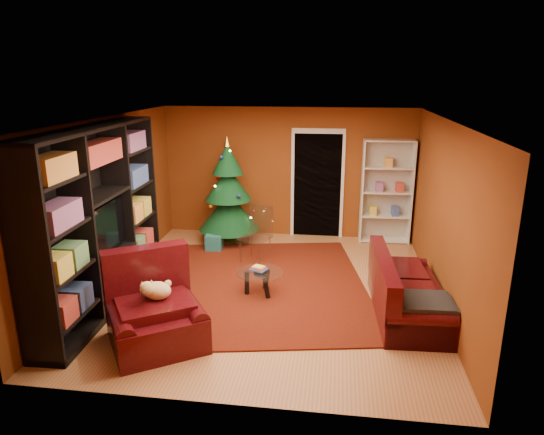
# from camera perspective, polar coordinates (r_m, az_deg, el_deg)

# --- Properties ---
(floor) EXTENTS (5.00, 5.50, 0.05)m
(floor) POSITION_cam_1_polar(r_m,az_deg,el_deg) (7.60, -0.41, -8.65)
(floor) COLOR #A76A3E
(floor) RESTS_ON ground
(ceiling) EXTENTS (5.00, 5.50, 0.05)m
(ceiling) POSITION_cam_1_polar(r_m,az_deg,el_deg) (6.91, -0.46, 11.68)
(ceiling) COLOR silver
(ceiling) RESTS_ON wall_back
(wall_back) EXTENTS (5.00, 0.05, 2.60)m
(wall_back) POSITION_cam_1_polar(r_m,az_deg,el_deg) (9.82, 1.89, 5.30)
(wall_back) COLOR brown
(wall_back) RESTS_ON ground
(wall_left) EXTENTS (0.05, 5.50, 2.60)m
(wall_left) POSITION_cam_1_polar(r_m,az_deg,el_deg) (7.90, -18.89, 1.63)
(wall_left) COLOR brown
(wall_left) RESTS_ON ground
(wall_right) EXTENTS (0.05, 5.50, 2.60)m
(wall_right) POSITION_cam_1_polar(r_m,az_deg,el_deg) (7.24, 19.76, 0.24)
(wall_right) COLOR brown
(wall_right) RESTS_ON ground
(doorway) EXTENTS (1.06, 0.60, 2.16)m
(doorway) POSITION_cam_1_polar(r_m,az_deg,el_deg) (9.79, 5.35, 3.70)
(doorway) COLOR black
(doorway) RESTS_ON floor
(rug) EXTENTS (3.92, 4.36, 0.02)m
(rug) POSITION_cam_1_polar(r_m,az_deg,el_deg) (7.73, -1.50, -7.91)
(rug) COLOR #57180A
(rug) RESTS_ON floor
(media_unit) EXTENTS (0.61, 3.34, 2.55)m
(media_unit) POSITION_cam_1_polar(r_m,az_deg,el_deg) (7.14, -19.72, -0.18)
(media_unit) COLOR black
(media_unit) RESTS_ON floor
(christmas_tree) EXTENTS (1.36, 1.36, 2.10)m
(christmas_tree) POSITION_cam_1_polar(r_m,az_deg,el_deg) (9.44, -5.16, 3.04)
(christmas_tree) COLOR #093217
(christmas_tree) RESTS_ON floor
(gift_box_teal) EXTENTS (0.32, 0.32, 0.30)m
(gift_box_teal) POSITION_cam_1_polar(r_m,az_deg,el_deg) (9.25, -6.81, -2.92)
(gift_box_teal) COLOR #1C6567
(gift_box_teal) RESTS_ON floor
(gift_box_green) EXTENTS (0.29, 0.29, 0.25)m
(gift_box_green) POSITION_cam_1_polar(r_m,az_deg,el_deg) (9.73, -4.69, -2.04)
(gift_box_green) COLOR #2A6727
(gift_box_green) RESTS_ON floor
(gift_box_red) EXTENTS (0.24, 0.24, 0.19)m
(gift_box_red) POSITION_cam_1_polar(r_m,az_deg,el_deg) (9.80, -3.26, -2.02)
(gift_box_red) COLOR maroon
(gift_box_red) RESTS_ON floor
(white_bookshelf) EXTENTS (0.97, 0.38, 2.08)m
(white_bookshelf) POSITION_cam_1_polar(r_m,az_deg,el_deg) (9.68, 13.31, 2.94)
(white_bookshelf) COLOR white
(white_bookshelf) RESTS_ON floor
(armchair) EXTENTS (1.62, 1.62, 0.92)m
(armchair) POSITION_cam_1_polar(r_m,az_deg,el_deg) (6.16, -13.55, -10.51)
(armchair) COLOR #33070B
(armchair) RESTS_ON rug
(dog) EXTENTS (0.50, 0.47, 0.30)m
(dog) POSITION_cam_1_polar(r_m,az_deg,el_deg) (6.11, -13.33, -8.37)
(dog) COLOR beige
(dog) RESTS_ON armchair
(sofa) EXTENTS (0.96, 1.98, 0.84)m
(sofa) POSITION_cam_1_polar(r_m,az_deg,el_deg) (6.96, 15.79, -7.76)
(sofa) COLOR #33070B
(sofa) RESTS_ON rug
(coffee_table) EXTENTS (0.94, 0.94, 0.45)m
(coffee_table) POSITION_cam_1_polar(r_m,az_deg,el_deg) (7.36, -1.43, -7.69)
(coffee_table) COLOR gray
(coffee_table) RESTS_ON rug
(acrylic_chair) EXTENTS (0.61, 0.63, 0.91)m
(acrylic_chair) POSITION_cam_1_polar(r_m,az_deg,el_deg) (8.50, -2.00, -2.42)
(acrylic_chair) COLOR #66605B
(acrylic_chair) RESTS_ON rug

